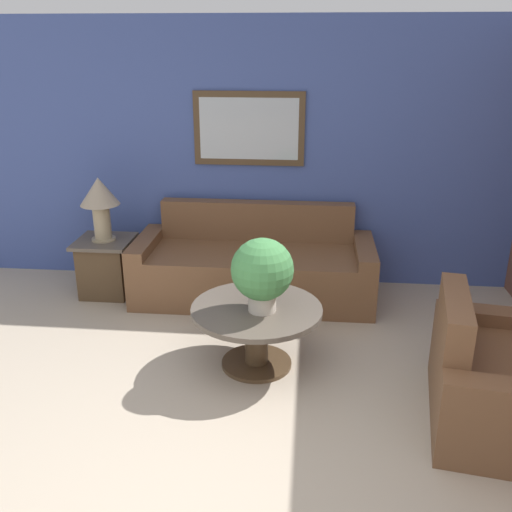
% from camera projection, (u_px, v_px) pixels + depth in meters
% --- Properties ---
extents(wall_back, '(6.82, 0.09, 2.60)m').
position_uv_depth(wall_back, '(270.00, 155.00, 5.62)').
color(wall_back, '#42569E').
rests_on(wall_back, ground_plane).
extents(couch_main, '(2.28, 0.89, 0.87)m').
position_uv_depth(couch_main, '(254.00, 268.00, 5.53)').
color(couch_main, brown).
rests_on(couch_main, ground_plane).
extents(armchair, '(1.14, 1.29, 0.87)m').
position_uv_depth(armchair, '(508.00, 384.00, 3.68)').
color(armchair, brown).
rests_on(armchair, ground_plane).
extents(coffee_table, '(0.99, 0.99, 0.50)m').
position_uv_depth(coffee_table, '(257.00, 324.00, 4.32)').
color(coffee_table, '#4C3823').
rests_on(coffee_table, ground_plane).
extents(side_table, '(0.53, 0.53, 0.56)m').
position_uv_depth(side_table, '(107.00, 266.00, 5.61)').
color(side_table, '#4C3823').
rests_on(side_table, ground_plane).
extents(table_lamp, '(0.37, 0.37, 0.61)m').
position_uv_depth(table_lamp, '(100.00, 198.00, 5.36)').
color(table_lamp, tan).
rests_on(table_lamp, side_table).
extents(potted_plant_on_table, '(0.46, 0.46, 0.56)m').
position_uv_depth(potted_plant_on_table, '(262.00, 271.00, 4.11)').
color(potted_plant_on_table, beige).
rests_on(potted_plant_on_table, coffee_table).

